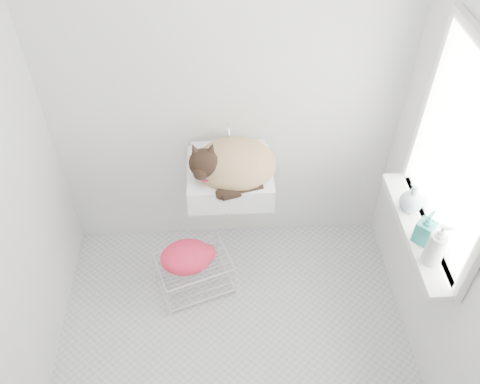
{
  "coord_description": "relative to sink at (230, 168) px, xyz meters",
  "views": [
    {
      "loc": [
        -0.05,
        -1.57,
        2.91
      ],
      "look_at": [
        0.06,
        0.5,
        0.88
      ],
      "focal_mm": 38.07,
      "sensor_mm": 36.0,
      "label": 1
    }
  ],
  "objects": [
    {
      "name": "floor",
      "position": [
        -0.01,
        -0.74,
        -0.85
      ],
      "size": [
        2.2,
        2.0,
        0.02
      ],
      "primitive_type": "cube",
      "color": "#BABCBF",
      "rests_on": "ground"
    },
    {
      "name": "back_wall",
      "position": [
        -0.01,
        0.26,
        0.4
      ],
      "size": [
        2.2,
        0.02,
        2.5
      ],
      "primitive_type": "cube",
      "color": "white",
      "rests_on": "ground"
    },
    {
      "name": "right_wall",
      "position": [
        1.09,
        -0.74,
        0.4
      ],
      "size": [
        0.02,
        2.0,
        2.5
      ],
      "primitive_type": "cube",
      "color": "white",
      "rests_on": "ground"
    },
    {
      "name": "window_glass",
      "position": [
        1.08,
        -0.54,
        0.5
      ],
      "size": [
        0.01,
        0.8,
        1.0
      ],
      "primitive_type": "cube",
      "color": "white",
      "rests_on": "right_wall"
    },
    {
      "name": "window_frame",
      "position": [
        1.06,
        -0.54,
        0.5
      ],
      "size": [
        0.04,
        0.9,
        1.1
      ],
      "primitive_type": "cube",
      "color": "white",
      "rests_on": "right_wall"
    },
    {
      "name": "windowsill",
      "position": [
        1.0,
        -0.54,
        -0.02
      ],
      "size": [
        0.16,
        0.88,
        0.04
      ],
      "primitive_type": "cube",
      "color": "white",
      "rests_on": "right_wall"
    },
    {
      "name": "sink",
      "position": [
        0.0,
        0.0,
        0.0
      ],
      "size": [
        0.52,
        0.45,
        0.21
      ],
      "primitive_type": "cube",
      "color": "white",
      "rests_on": "back_wall"
    },
    {
      "name": "faucet",
      "position": [
        -0.0,
        0.18,
        0.14
      ],
      "size": [
        0.19,
        0.13,
        0.19
      ],
      "primitive_type": null,
      "color": "silver",
      "rests_on": "sink"
    },
    {
      "name": "cat",
      "position": [
        0.01,
        -0.02,
        0.04
      ],
      "size": [
        0.51,
        0.41,
        0.32
      ],
      "rotation": [
        0.0,
        0.0,
        -0.01
      ],
      "color": "tan",
      "rests_on": "sink"
    },
    {
      "name": "wire_rack",
      "position": [
        -0.26,
        -0.24,
        -0.7
      ],
      "size": [
        0.54,
        0.46,
        0.28
      ],
      "primitive_type": "cube",
      "rotation": [
        0.0,
        0.0,
        0.34
      ],
      "color": "silver",
      "rests_on": "floor"
    },
    {
      "name": "towel",
      "position": [
        -0.29,
        -0.27,
        -0.54
      ],
      "size": [
        0.37,
        0.28,
        0.14
      ],
      "primitive_type": "ellipsoid",
      "rotation": [
        0.0,
        0.0,
        0.13
      ],
      "color": "#FF302C",
      "rests_on": "wire_rack"
    },
    {
      "name": "bottle_a",
      "position": [
        0.99,
        -0.77,
        0.0
      ],
      "size": [
        0.11,
        0.11,
        0.22
      ],
      "primitive_type": "imported",
      "rotation": [
        0.0,
        0.0,
        1.15
      ],
      "color": "silver",
      "rests_on": "windowsill"
    },
    {
      "name": "bottle_b",
      "position": [
        0.99,
        -0.63,
        0.0
      ],
      "size": [
        0.13,
        0.13,
        0.2
      ],
      "primitive_type": "imported",
      "rotation": [
        0.0,
        0.0,
        2.33
      ],
      "color": "teal",
      "rests_on": "windowsill"
    },
    {
      "name": "bottle_c",
      "position": [
        0.99,
        -0.4,
        0.0
      ],
      "size": [
        0.18,
        0.18,
        0.17
      ],
      "primitive_type": "imported",
      "rotation": [
        0.0,
        0.0,
        3.73
      ],
      "color": "#A0B4C0",
      "rests_on": "windowsill"
    }
  ]
}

